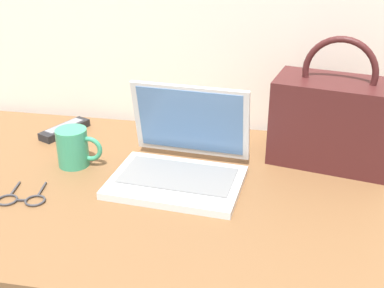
{
  "coord_description": "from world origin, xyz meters",
  "views": [
    {
      "loc": [
        0.15,
        -1.0,
        0.63
      ],
      "look_at": [
        -0.04,
        0.0,
        0.15
      ],
      "focal_mm": 46.7,
      "sensor_mm": 36.0,
      "label": 1
    }
  ],
  "objects_px": {
    "coffee_mug": "(74,147)",
    "remote_control_near": "(65,129)",
    "handbag": "(333,120)",
    "laptop": "(181,160)",
    "eyeglasses": "(22,199)"
  },
  "relations": [
    {
      "from": "eyeglasses",
      "to": "handbag",
      "type": "xyz_separation_m",
      "value": [
        0.7,
        0.33,
        0.11
      ]
    },
    {
      "from": "handbag",
      "to": "coffee_mug",
      "type": "bearing_deg",
      "value": -167.34
    },
    {
      "from": "remote_control_near",
      "to": "handbag",
      "type": "distance_m",
      "value": 0.76
    },
    {
      "from": "coffee_mug",
      "to": "handbag",
      "type": "height_order",
      "value": "handbag"
    },
    {
      "from": "laptop",
      "to": "remote_control_near",
      "type": "relative_size",
      "value": 1.99
    },
    {
      "from": "handbag",
      "to": "remote_control_near",
      "type": "bearing_deg",
      "value": 177.07
    },
    {
      "from": "coffee_mug",
      "to": "handbag",
      "type": "relative_size",
      "value": 0.36
    },
    {
      "from": "laptop",
      "to": "eyeglasses",
      "type": "bearing_deg",
      "value": -152.04
    },
    {
      "from": "laptop",
      "to": "handbag",
      "type": "xyz_separation_m",
      "value": [
        0.36,
        0.16,
        0.07
      ]
    },
    {
      "from": "remote_control_near",
      "to": "handbag",
      "type": "bearing_deg",
      "value": -2.93
    },
    {
      "from": "coffee_mug",
      "to": "eyeglasses",
      "type": "distance_m",
      "value": 0.2
    },
    {
      "from": "coffee_mug",
      "to": "remote_control_near",
      "type": "bearing_deg",
      "value": 120.93
    },
    {
      "from": "coffee_mug",
      "to": "eyeglasses",
      "type": "relative_size",
      "value": 1.02
    },
    {
      "from": "coffee_mug",
      "to": "remote_control_near",
      "type": "distance_m",
      "value": 0.22
    },
    {
      "from": "remote_control_near",
      "to": "handbag",
      "type": "xyz_separation_m",
      "value": [
        0.75,
        -0.04,
        0.1
      ]
    }
  ]
}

